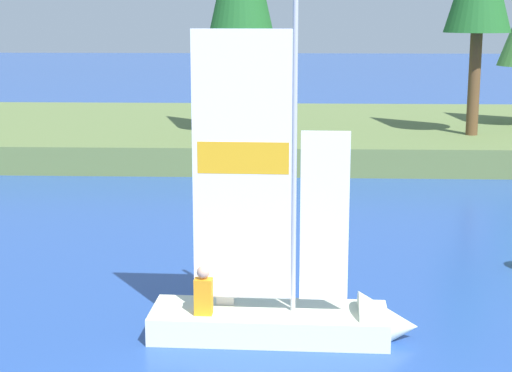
# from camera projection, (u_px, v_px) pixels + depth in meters

# --- Properties ---
(shore_bank) EXTENTS (80.00, 13.16, 0.91)m
(shore_bank) POSITION_uv_depth(u_px,v_px,m) (259.00, 133.00, 32.54)
(shore_bank) COLOR #5B703D
(shore_bank) RESTS_ON ground
(sailboat) EXTENTS (4.26, 1.33, 5.58)m
(sailboat) POSITION_uv_depth(u_px,v_px,m) (305.00, 310.00, 13.27)
(sailboat) COLOR silver
(sailboat) RESTS_ON ground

